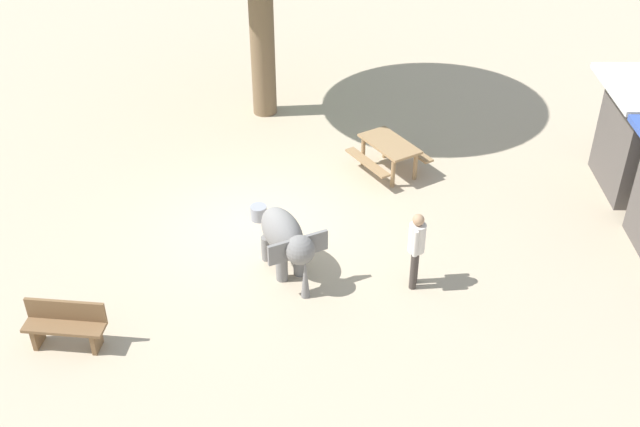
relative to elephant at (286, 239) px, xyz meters
name	(u,v)px	position (x,y,z in m)	size (l,w,h in m)	color
ground_plane	(260,226)	(-1.53, -0.64, -0.79)	(60.00, 60.00, 0.00)	#BAA88C
elephant	(286,239)	(0.00, 0.00, 0.00)	(1.75, 1.48, 1.24)	slate
person_handler	(416,245)	(0.39, 2.44, 0.15)	(0.50, 0.32, 1.62)	#3F3833
wooden_bench	(66,323)	(2.06, -3.70, -0.32)	(0.54, 1.43, 0.88)	brown
picnic_table_near	(389,150)	(-3.83, 2.24, -0.21)	(2.06, 2.05, 0.78)	#9E7A51
feed_bucket	(259,213)	(-1.82, -0.69, -0.63)	(0.36, 0.36, 0.32)	gray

